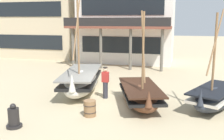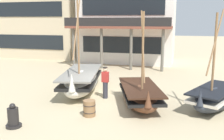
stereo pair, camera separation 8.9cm
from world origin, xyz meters
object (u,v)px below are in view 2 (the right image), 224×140
wooden_barrel (89,108)px  harbor_building_main (128,8)px  fishing_boat_near_left (140,95)px  fisherman_by_hull (105,83)px  fishing_boat_centre_large (81,81)px  capstan_winch (13,118)px  harbor_building_annex (44,25)px  fishing_boat_far_right (214,97)px

wooden_barrel → harbor_building_main: 16.39m
fishing_boat_near_left → harbor_building_main: size_ratio=0.43×
fisherman_by_hull → harbor_building_main: (-1.61, 12.86, 4.38)m
fishing_boat_centre_large → fisherman_by_hull: 1.81m
wooden_barrel → fisherman_by_hull: bearing=92.4°
capstan_winch → harbor_building_annex: harbor_building_annex is taller
wooden_barrel → harbor_building_annex: harbor_building_annex is taller
fishing_boat_centre_large → wooden_barrel: fishing_boat_centre_large is taller
fishing_boat_near_left → harbor_building_annex: bearing=132.5°
fishing_boat_centre_large → fisherman_by_hull: fishing_boat_centre_large is taller
harbor_building_main → harbor_building_annex: (-10.14, 1.34, -1.73)m
fishing_boat_far_right → capstan_winch: bearing=-150.5°
fishing_boat_near_left → capstan_winch: 5.74m
harbor_building_annex → capstan_winch: bearing=-63.3°
harbor_building_annex → harbor_building_main: bearing=-7.5°
fishing_boat_far_right → capstan_winch: (-7.65, -4.32, -0.18)m
harbor_building_main → harbor_building_annex: 10.37m
fishing_boat_near_left → fisherman_by_hull: (-1.98, 0.76, 0.29)m
harbor_building_annex → fisherman_by_hull: bearing=-50.4°
fishing_boat_near_left → fishing_boat_centre_large: (-3.63, 1.49, 0.14)m
fishing_boat_far_right → harbor_building_annex: 22.60m
wooden_barrel → harbor_building_main: size_ratio=0.07×
fisherman_by_hull → wooden_barrel: bearing=-87.6°
fishing_boat_near_left → wooden_barrel: size_ratio=6.43×
capstan_winch → wooden_barrel: (2.40, 1.90, -0.03)m
fishing_boat_near_left → harbor_building_annex: (-13.72, 14.96, 2.94)m
fishing_boat_far_right → fisherman_by_hull: bearing=177.1°
fishing_boat_centre_large → harbor_building_annex: size_ratio=0.67×
fishing_boat_near_left → capstan_winch: (-4.26, -3.84, -0.17)m
wooden_barrel → harbor_building_main: (-1.72, 15.56, 4.87)m
fishing_boat_centre_large → fishing_boat_far_right: 7.08m
wooden_barrel → harbor_building_annex: bearing=125.1°
fishing_boat_near_left → wooden_barrel: bearing=-133.9°
capstan_winch → wooden_barrel: size_ratio=1.37×
capstan_winch → harbor_building_annex: 21.27m
fishing_boat_centre_large → fisherman_by_hull: bearing=-23.7°
fishing_boat_near_left → fisherman_by_hull: 2.14m
fisherman_by_hull → capstan_winch: bearing=-116.5°
fishing_boat_near_left → fishing_boat_far_right: size_ratio=0.98×
fishing_boat_centre_large → harbor_building_annex: 17.07m
fishing_boat_centre_large → wooden_barrel: size_ratio=9.03×
capstan_winch → harbor_building_annex: bearing=116.7°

